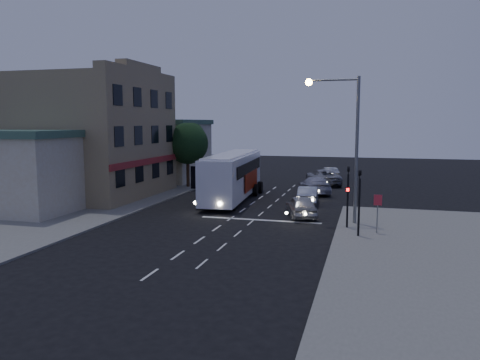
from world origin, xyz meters
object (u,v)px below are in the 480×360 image
(car_suv, at_px, (301,206))
(traffic_signal_main, at_px, (348,189))
(car_sedan_b, at_px, (315,185))
(car_extra, at_px, (329,173))
(car_sedan_a, at_px, (308,195))
(regulatory_sign, at_px, (378,207))
(car_sedan_c, at_px, (323,177))
(traffic_signal_side, at_px, (359,195))
(street_tree, at_px, (188,142))
(streetlight, at_px, (346,133))
(tour_bus, at_px, (233,175))

(car_suv, distance_m, traffic_signal_main, 4.71)
(car_sedan_b, xyz_separation_m, car_extra, (0.39, 11.29, -0.09))
(car_extra, bearing_deg, car_sedan_a, 71.20)
(car_suv, distance_m, car_extra, 21.99)
(car_suv, height_order, car_sedan_a, car_suv)
(regulatory_sign, bearing_deg, car_sedan_a, 118.56)
(regulatory_sign, bearing_deg, car_sedan_b, 109.23)
(car_sedan_c, bearing_deg, car_sedan_a, 70.45)
(car_sedan_c, relative_size, traffic_signal_side, 1.40)
(traffic_signal_side, relative_size, street_tree, 0.66)
(traffic_signal_main, distance_m, streetlight, 3.61)
(tour_bus, relative_size, car_sedan_c, 2.20)
(car_sedan_c, height_order, traffic_signal_main, traffic_signal_main)
(traffic_signal_side, bearing_deg, car_sedan_b, 104.77)
(car_sedan_b, distance_m, traffic_signal_main, 14.24)
(car_suv, height_order, car_sedan_c, car_sedan_c)
(car_sedan_a, distance_m, car_sedan_c, 11.60)
(car_sedan_c, bearing_deg, regulatory_sign, 84.27)
(tour_bus, relative_size, regulatory_sign, 5.76)
(traffic_signal_side, bearing_deg, car_sedan_c, 100.31)
(car_sedan_a, height_order, car_sedan_c, car_sedan_c)
(traffic_signal_main, xyz_separation_m, traffic_signal_side, (0.70, -1.98, 0.00))
(traffic_signal_main, bearing_deg, car_sedan_a, 112.09)
(tour_bus, distance_m, car_suv, 8.44)
(car_sedan_a, relative_size, traffic_signal_side, 1.02)
(tour_bus, height_order, traffic_signal_main, traffic_signal_main)
(streetlight, xyz_separation_m, street_tree, (-15.55, 12.82, -1.23))
(car_suv, distance_m, car_sedan_c, 16.87)
(tour_bus, xyz_separation_m, streetlight, (9.30, -6.97, 3.66))
(tour_bus, height_order, car_sedan_b, tour_bus)
(car_sedan_c, distance_m, traffic_signal_side, 22.28)
(tour_bus, xyz_separation_m, traffic_signal_side, (10.26, -10.37, 0.34))
(car_sedan_b, distance_m, streetlight, 13.64)
(traffic_signal_main, height_order, regulatory_sign, traffic_signal_main)
(car_extra, bearing_deg, street_tree, 22.42)
(traffic_signal_side, relative_size, streetlight, 0.46)
(tour_bus, bearing_deg, traffic_signal_side, -49.50)
(car_sedan_a, relative_size, regulatory_sign, 1.90)
(streetlight, bearing_deg, regulatory_sign, -51.25)
(traffic_signal_side, bearing_deg, traffic_signal_main, 109.49)
(traffic_signal_main, distance_m, traffic_signal_side, 2.10)
(car_sedan_b, distance_m, street_tree, 12.93)
(car_sedan_b, xyz_separation_m, regulatory_sign, (5.14, -14.73, 0.84))
(traffic_signal_main, relative_size, traffic_signal_side, 1.00)
(traffic_signal_side, distance_m, regulatory_sign, 1.61)
(traffic_signal_main, xyz_separation_m, street_tree, (-15.81, 14.25, 2.08))
(car_sedan_b, bearing_deg, car_sedan_c, -110.60)
(car_sedan_b, relative_size, streetlight, 0.58)
(regulatory_sign, relative_size, street_tree, 0.35)
(car_sedan_c, bearing_deg, streetlight, 80.17)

